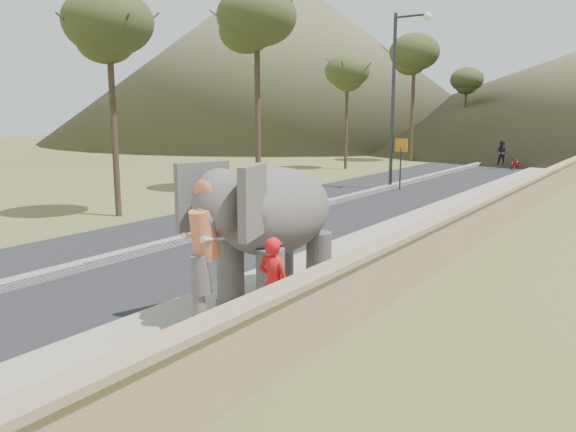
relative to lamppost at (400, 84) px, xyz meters
name	(u,v)px	position (x,y,z in m)	size (l,w,h in m)	color
ground	(238,322)	(4.69, -17.46, -4.87)	(160.00, 160.00, 0.00)	olive
road	(305,211)	(-0.31, -7.46, -4.86)	(7.00, 120.00, 0.03)	black
median	(305,209)	(-0.31, -7.46, -4.76)	(0.35, 120.00, 0.22)	black
walkway	(438,225)	(4.69, -7.46, -4.80)	(3.00, 120.00, 0.15)	#9E9687
parapet	(493,215)	(6.34, -7.46, -4.32)	(0.30, 120.00, 1.10)	tan
lamppost	(400,84)	(0.00, 0.00, 0.00)	(1.76, 0.36, 8.00)	#2E2E33
signboard	(401,155)	(0.19, -0.02, -3.23)	(0.60, 0.08, 2.40)	#2D2D33
hill_left	(279,56)	(-33.31, 37.54, 6.13)	(60.00, 60.00, 22.00)	brown
elephant_and_man	(276,231)	(4.71, -16.34, -3.45)	(2.12, 3.54, 2.57)	#645F5A
motorcyclist	(509,158)	(2.02, 13.08, -4.14)	(1.62, 1.66, 1.85)	maroon
trees	(572,104)	(5.72, 10.55, -0.80)	(48.31, 43.86, 9.53)	#473828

